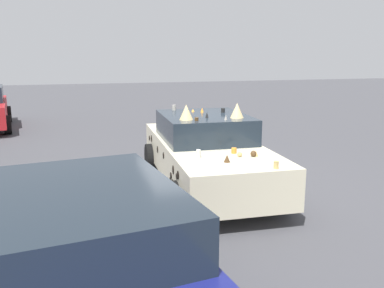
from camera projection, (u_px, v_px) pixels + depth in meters
The scene contains 3 objects.
ground_plane at pixel (206, 187), 8.28m from camera, with size 60.00×60.00×0.00m, color #47474C.
art_car_decorated at pixel (206, 152), 8.17m from camera, with size 4.63×2.15×1.71m.
parked_sedan_far_left at pixel (93, 268), 3.71m from camera, with size 4.58×2.41×1.44m.
Camera 1 is at (-7.53, 2.41, 2.61)m, focal length 38.97 mm.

